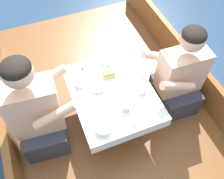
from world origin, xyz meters
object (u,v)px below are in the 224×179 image
object	(u,v)px
person_port	(37,114)
tin_can	(126,107)
sandwich	(109,74)
coffee_cup_starboard	(80,84)
person_starboard	(179,78)
coffee_cup_port	(142,90)

from	to	relation	value
person_port	tin_can	bearing A→B (deg)	-13.67
sandwich	coffee_cup_starboard	xyz separation A→B (m)	(-0.27, -0.00, -0.00)
person_starboard	tin_can	world-z (taller)	person_starboard
sandwich	tin_can	bearing A→B (deg)	-89.09
coffee_cup_port	tin_can	bearing A→B (deg)	-151.76
coffee_cup_port	coffee_cup_starboard	xyz separation A→B (m)	(-0.47, 0.26, 0.00)
sandwich	coffee_cup_port	world-z (taller)	sandwich
coffee_cup_port	tin_can	world-z (taller)	tin_can
coffee_cup_port	person_starboard	bearing A→B (deg)	6.93
sandwich	person_port	bearing A→B (deg)	-167.89
person_port	sandwich	size ratio (longest dim) A/B	8.53
sandwich	coffee_cup_starboard	world-z (taller)	sandwich
person_starboard	coffee_cup_port	world-z (taller)	person_starboard
person_starboard	coffee_cup_port	bearing A→B (deg)	9.16
coffee_cup_starboard	coffee_cup_port	bearing A→B (deg)	-28.75
sandwich	coffee_cup_port	distance (m)	0.33
person_port	sandwich	bearing A→B (deg)	16.83
person_port	coffee_cup_starboard	xyz separation A→B (m)	(0.40, 0.14, 0.04)
person_starboard	coffee_cup_starboard	xyz separation A→B (m)	(-0.88, 0.21, 0.08)
person_port	coffee_cup_port	xyz separation A→B (m)	(0.88, -0.12, 0.04)
tin_can	sandwich	bearing A→B (deg)	90.91
person_port	person_starboard	world-z (taller)	person_port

